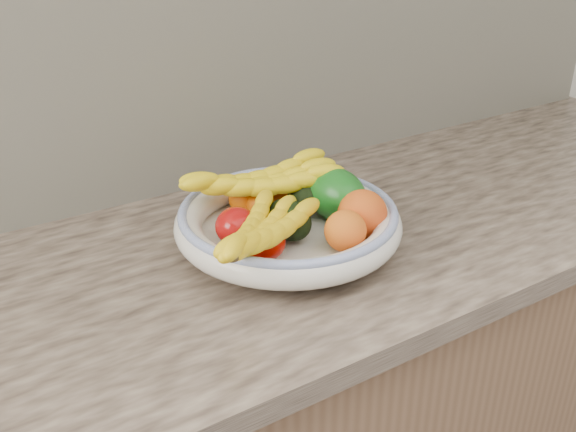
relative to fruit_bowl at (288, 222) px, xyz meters
The scene contains 14 objects.
kitchen_counter 0.49m from the fruit_bowl, 90.00° to the left, with size 2.44×0.66×1.40m.
fruit_bowl is the anchor object (origin of this frame).
clementine_back_left 0.11m from the fruit_bowl, 102.25° to the left, with size 0.06×0.06×0.05m, color #EB6504.
clementine_back_right 0.10m from the fruit_bowl, 64.65° to the left, with size 0.05×0.05×0.04m, color #F55805.
clementine_back_mid 0.08m from the fruit_bowl, 97.34° to the left, with size 0.05×0.05×0.05m, color #DC5C04.
tomato_left 0.10m from the fruit_bowl, behind, with size 0.07×0.07×0.06m, color #9F0B0A.
tomato_near_left 0.10m from the fruit_bowl, 142.98° to the right, with size 0.07×0.07×0.06m, color #A50800.
avocado_center 0.03m from the fruit_bowl, 118.27° to the right, with size 0.07×0.10×0.07m, color black.
avocado_right 0.08m from the fruit_bowl, 34.91° to the left, with size 0.06×0.09×0.06m, color black.
green_mango 0.10m from the fruit_bowl, ahead, with size 0.09×0.13×0.09m, color #105512.
peach_front 0.11m from the fruit_bowl, 67.12° to the right, with size 0.07×0.07×0.07m, color orange.
peach_right 0.13m from the fruit_bowl, 36.38° to the right, with size 0.09×0.09×0.09m, color orange.
banana_bunch_back 0.09m from the fruit_bowl, 95.15° to the left, with size 0.30×0.11×0.09m, color yellow, non-canonical shape.
banana_bunch_front 0.12m from the fruit_bowl, 142.53° to the right, with size 0.27×0.11×0.08m, color yellow, non-canonical shape.
Camera 1 is at (-0.52, 0.83, 1.45)m, focal length 40.00 mm.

